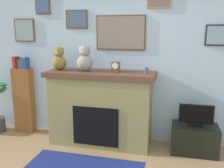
# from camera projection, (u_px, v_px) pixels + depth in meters

# --- Properties ---
(back_wall) EXTENTS (5.20, 0.15, 2.60)m
(back_wall) POSITION_uv_depth(u_px,v_px,m) (126.00, 62.00, 4.06)
(back_wall) COLOR #B0CBE8
(back_wall) RESTS_ON ground_plane
(fireplace) EXTENTS (1.71, 0.65, 1.19)m
(fireplace) POSITION_uv_depth(u_px,v_px,m) (101.00, 107.00, 3.95)
(fireplace) COLOR #8B8252
(fireplace) RESTS_ON ground_plane
(bookshelf) EXTENTS (0.35, 0.16, 1.37)m
(bookshelf) POSITION_uv_depth(u_px,v_px,m) (24.00, 97.00, 4.39)
(bookshelf) COLOR brown
(bookshelf) RESTS_ON ground_plane
(tv_stand) EXTENTS (0.67, 0.40, 0.43)m
(tv_stand) POSITION_uv_depth(u_px,v_px,m) (194.00, 139.00, 3.68)
(tv_stand) COLOR black
(tv_stand) RESTS_ON ground_plane
(television) EXTENTS (0.50, 0.14, 0.32)m
(television) POSITION_uv_depth(u_px,v_px,m) (196.00, 116.00, 3.61)
(television) COLOR black
(television) RESTS_ON tv_stand
(candle_jar) EXTENTS (0.06, 0.06, 0.09)m
(candle_jar) POSITION_uv_depth(u_px,v_px,m) (146.00, 70.00, 3.63)
(candle_jar) COLOR #4C517A
(candle_jar) RESTS_ON fireplace
(mantel_clock) EXTENTS (0.12, 0.09, 0.16)m
(mantel_clock) POSITION_uv_depth(u_px,v_px,m) (116.00, 67.00, 3.73)
(mantel_clock) COLOR brown
(mantel_clock) RESTS_ON fireplace
(teddy_bear_tan) EXTENTS (0.23, 0.23, 0.37)m
(teddy_bear_tan) POSITION_uv_depth(u_px,v_px,m) (59.00, 60.00, 3.94)
(teddy_bear_tan) COLOR olive
(teddy_bear_tan) RESTS_ON fireplace
(teddy_bear_grey) EXTENTS (0.25, 0.25, 0.41)m
(teddy_bear_grey) POSITION_uv_depth(u_px,v_px,m) (85.00, 59.00, 3.83)
(teddy_bear_grey) COLOR gray
(teddy_bear_grey) RESTS_ON fireplace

